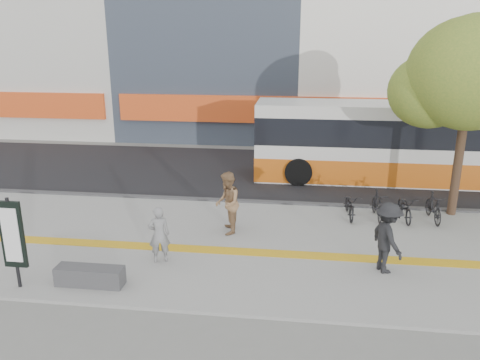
# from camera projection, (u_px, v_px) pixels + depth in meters

# --- Properties ---
(ground) EXTENTS (120.00, 120.00, 0.00)m
(ground) POSITION_uv_depth(u_px,v_px,m) (209.00, 270.00, 11.98)
(ground) COLOR slate
(ground) RESTS_ON ground
(sidewalk) EXTENTS (40.00, 7.00, 0.08)m
(sidewalk) POSITION_uv_depth(u_px,v_px,m) (219.00, 244.00, 13.39)
(sidewalk) COLOR gray
(sidewalk) RESTS_ON ground
(tactile_strip) EXTENTS (40.00, 0.45, 0.01)m
(tactile_strip) POSITION_uv_depth(u_px,v_px,m) (216.00, 250.00, 12.90)
(tactile_strip) COLOR gold
(tactile_strip) RESTS_ON sidewalk
(street) EXTENTS (40.00, 8.00, 0.06)m
(street) POSITION_uv_depth(u_px,v_px,m) (248.00, 172.00, 20.50)
(street) COLOR black
(street) RESTS_ON ground
(curb) EXTENTS (40.00, 0.25, 0.14)m
(curb) POSITION_uv_depth(u_px,v_px,m) (236.00, 202.00, 16.70)
(curb) COLOR #313133
(curb) RESTS_ON ground
(bench) EXTENTS (1.60, 0.45, 0.45)m
(bench) POSITION_uv_depth(u_px,v_px,m) (90.00, 276.00, 11.07)
(bench) COLOR #313133
(bench) RESTS_ON sidewalk
(signboard) EXTENTS (0.55, 0.10, 2.20)m
(signboard) POSITION_uv_depth(u_px,v_px,m) (12.00, 236.00, 10.66)
(signboard) COLOR black
(signboard) RESTS_ON sidewalk
(street_tree) EXTENTS (4.40, 3.80, 6.31)m
(street_tree) POSITION_uv_depth(u_px,v_px,m) (468.00, 76.00, 14.35)
(street_tree) COLOR #352618
(street_tree) RESTS_ON sidewalk
(bus) EXTENTS (11.64, 2.76, 3.10)m
(bus) POSITION_uv_depth(u_px,v_px,m) (402.00, 145.00, 18.83)
(bus) COLOR silver
(bus) RESTS_ON street
(bicycle_row) EXTENTS (3.13, 1.57, 0.90)m
(bicycle_row) POSITION_uv_depth(u_px,v_px,m) (390.00, 206.00, 15.00)
(bicycle_row) COLOR black
(bicycle_row) RESTS_ON sidewalk
(seated_woman) EXTENTS (0.64, 0.52, 1.50)m
(seated_woman) POSITION_uv_depth(u_px,v_px,m) (159.00, 235.00, 12.06)
(seated_woman) COLOR black
(seated_woman) RESTS_ON sidewalk
(pedestrian_tan) EXTENTS (0.82, 0.99, 1.86)m
(pedestrian_tan) POSITION_uv_depth(u_px,v_px,m) (227.00, 203.00, 13.79)
(pedestrian_tan) COLOR #886646
(pedestrian_tan) RESTS_ON sidewalk
(pedestrian_dark) EXTENTS (1.04, 1.32, 1.79)m
(pedestrian_dark) POSITION_uv_depth(u_px,v_px,m) (387.00, 238.00, 11.52)
(pedestrian_dark) COLOR black
(pedestrian_dark) RESTS_ON sidewalk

